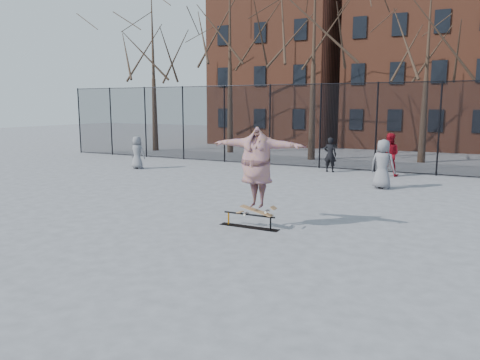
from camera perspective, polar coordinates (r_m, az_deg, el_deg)
The scene contains 11 objects.
ground at distance 10.50m, azimuth -5.35°, elevation -7.54°, with size 100.00×100.00×0.00m, color slate.
skate_rail at distance 11.64m, azimuth 1.11°, elevation -5.14°, with size 1.57×0.24×0.34m.
skateboard at distance 11.49m, azimuth 2.02°, elevation -3.98°, with size 0.91×0.22×0.11m, color olive, non-canonical shape.
skater at distance 11.30m, azimuth 2.05°, elevation 1.11°, with size 2.40×0.65×1.95m, color #5E3B93.
bystander_grey at distance 22.61m, azimuth -12.42°, elevation 3.28°, with size 0.75×0.49×1.54m, color slate.
bystander_black at distance 21.43m, azimuth 10.93°, elevation 3.05°, with size 0.57×0.37×1.56m, color black.
bystander_red at distance 20.84m, azimuth 17.70°, elevation 2.97°, with size 0.89×0.69×1.82m, color maroon.
bystander_extra at distance 17.56m, azimuth 17.01°, elevation 1.86°, with size 0.87×0.57×1.79m, color slate.
fence at distance 22.15m, azimuth 13.19°, elevation 6.48°, with size 34.03×0.07×4.00m.
tree_row at distance 26.57m, azimuth 15.47°, elevation 18.29°, with size 33.66×7.46×10.67m.
rowhouses at distance 34.89m, azimuth 20.15°, elevation 13.67°, with size 29.00×7.00×13.00m.
Camera 1 is at (5.49, -8.43, 3.02)m, focal length 35.00 mm.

